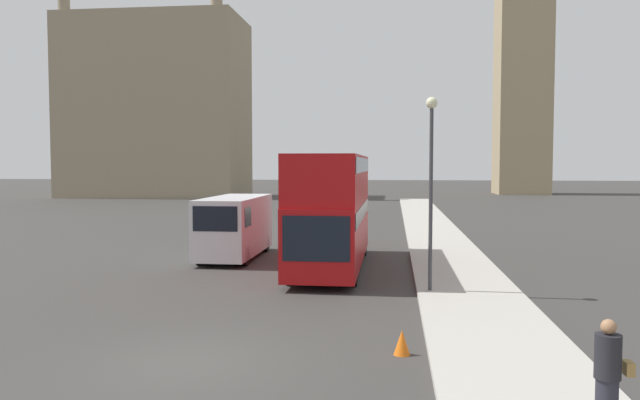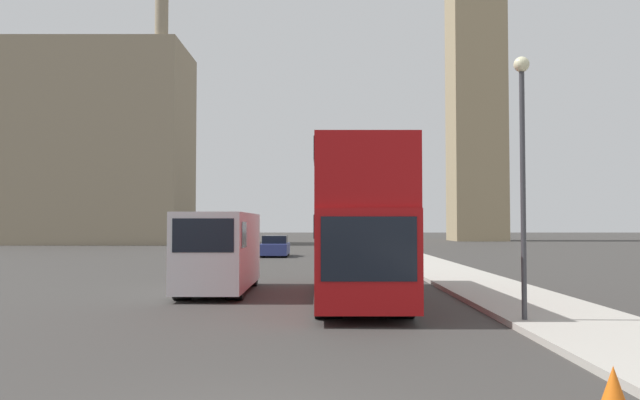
# 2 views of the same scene
# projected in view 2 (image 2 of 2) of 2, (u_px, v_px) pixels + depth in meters

# --- Properties ---
(clock_tower) EXTENTS (7.42, 7.59, 59.13)m
(clock_tower) POSITION_uv_depth(u_px,v_px,m) (474.00, 18.00, 84.70)
(clock_tower) COLOR tan
(clock_tower) RESTS_ON ground_plane
(building_block_distant) EXTENTS (22.10, 11.77, 27.37)m
(building_block_distant) POSITION_uv_depth(u_px,v_px,m) (89.00, 146.00, 71.52)
(building_block_distant) COLOR gray
(building_block_distant) RESTS_ON ground_plane
(red_double_decker_bus) EXTENTS (2.49, 10.20, 4.47)m
(red_double_decker_bus) POSITION_uv_depth(u_px,v_px,m) (355.00, 219.00, 19.04)
(red_double_decker_bus) COLOR #A80F11
(red_double_decker_bus) RESTS_ON ground_plane
(white_van) EXTENTS (2.14, 6.16, 2.69)m
(white_van) POSITION_uv_depth(u_px,v_px,m) (219.00, 250.00, 21.05)
(white_van) COLOR silver
(white_van) RESTS_ON ground_plane
(street_lamp) EXTENTS (0.36, 0.36, 6.07)m
(street_lamp) POSITION_uv_depth(u_px,v_px,m) (522.00, 147.00, 14.38)
(street_lamp) COLOR #38383D
(street_lamp) RESTS_ON sidewalk_strip
(parked_sedan) EXTENTS (1.89, 4.43, 1.47)m
(parked_sedan) POSITION_uv_depth(u_px,v_px,m) (274.00, 247.00, 44.12)
(parked_sedan) COLOR navy
(parked_sedan) RESTS_ON ground_plane
(traffic_cone) EXTENTS (0.36, 0.36, 0.55)m
(traffic_cone) POSITION_uv_depth(u_px,v_px,m) (613.00, 387.00, 7.87)
(traffic_cone) COLOR orange
(traffic_cone) RESTS_ON ground_plane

